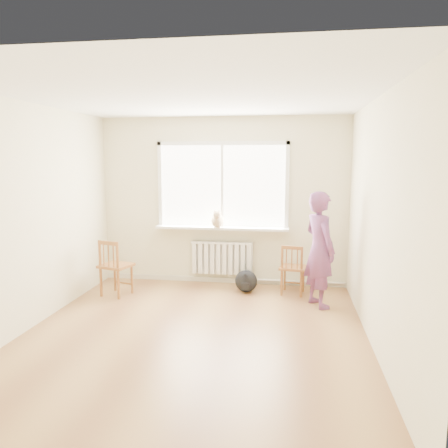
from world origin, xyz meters
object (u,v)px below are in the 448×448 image
at_px(chair_right, 293,269).
at_px(person, 320,249).
at_px(chair_left, 114,268).
at_px(cat, 217,220).
at_px(backpack, 246,281).

xyz_separation_m(chair_right, person, (0.36, -0.46, 0.41)).
relative_size(chair_left, chair_right, 1.11).
relative_size(cat, backpack, 1.32).
bearing_deg(chair_left, chair_right, -153.72).
xyz_separation_m(chair_left, backpack, (1.93, 0.48, -0.26)).
bearing_deg(person, cat, 35.01).
relative_size(person, backpack, 4.66).
height_order(cat, backpack, cat).
height_order(chair_right, person, person).
bearing_deg(chair_left, person, -163.67).
xyz_separation_m(chair_left, chair_right, (2.63, 0.46, -0.04)).
distance_m(chair_left, backpack, 2.01).
relative_size(person, cat, 3.53).
relative_size(chair_right, person, 0.48).
distance_m(chair_right, cat, 1.41).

